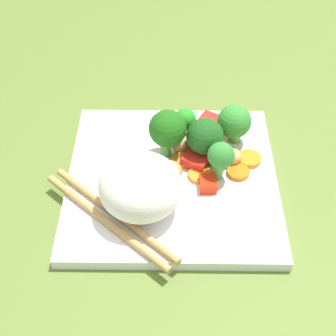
% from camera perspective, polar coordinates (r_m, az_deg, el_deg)
% --- Properties ---
extents(ground_plane, '(1.10, 1.10, 0.02)m').
position_cam_1_polar(ground_plane, '(0.67, 0.47, -2.32)').
color(ground_plane, olive).
extents(square_plate, '(0.27, 0.27, 0.01)m').
position_cam_1_polar(square_plate, '(0.66, 0.48, -1.32)').
color(square_plate, white).
rests_on(square_plate, ground_plane).
extents(rice_mound, '(0.12, 0.12, 0.07)m').
position_cam_1_polar(rice_mound, '(0.59, -3.13, -2.12)').
color(rice_mound, white).
rests_on(rice_mound, square_plate).
extents(broccoli_floret_0, '(0.05, 0.05, 0.06)m').
position_cam_1_polar(broccoli_floret_0, '(0.69, 7.51, 5.18)').
color(broccoli_floret_0, '#61A744').
rests_on(broccoli_floret_0, square_plate).
extents(broccoli_floret_1, '(0.03, 0.03, 0.06)m').
position_cam_1_polar(broccoli_floret_1, '(0.63, 5.99, 0.94)').
color(broccoli_floret_1, '#549643').
rests_on(broccoli_floret_1, square_plate).
extents(broccoli_floret_2, '(0.03, 0.03, 0.05)m').
position_cam_1_polar(broccoli_floret_2, '(0.69, 1.92, 5.42)').
color(broccoli_floret_2, '#5F983B').
rests_on(broccoli_floret_2, square_plate).
extents(broccoli_floret_3, '(0.05, 0.05, 0.06)m').
position_cam_1_polar(broccoli_floret_3, '(0.66, 4.21, 3.56)').
color(broccoli_floret_3, '#6E9F56').
rests_on(broccoli_floret_3, square_plate).
extents(broccoli_floret_4, '(0.05, 0.05, 0.07)m').
position_cam_1_polar(broccoli_floret_4, '(0.65, -0.05, 4.39)').
color(broccoli_floret_4, '#60B24E').
rests_on(broccoli_floret_4, square_plate).
extents(carrot_slice_0, '(0.03, 0.03, 0.01)m').
position_cam_1_polar(carrot_slice_0, '(0.70, 3.60, 3.18)').
color(carrot_slice_0, orange).
rests_on(carrot_slice_0, square_plate).
extents(carrot_slice_1, '(0.04, 0.04, 0.01)m').
position_cam_1_polar(carrot_slice_1, '(0.67, 1.51, 0.92)').
color(carrot_slice_1, orange).
rests_on(carrot_slice_1, square_plate).
extents(carrot_slice_2, '(0.04, 0.04, 0.01)m').
position_cam_1_polar(carrot_slice_2, '(0.68, 9.19, 1.03)').
color(carrot_slice_2, orange).
rests_on(carrot_slice_2, square_plate).
extents(carrot_slice_3, '(0.03, 0.03, 0.01)m').
position_cam_1_polar(carrot_slice_3, '(0.66, 7.96, -0.44)').
color(carrot_slice_3, orange).
rests_on(carrot_slice_3, square_plate).
extents(carrot_slice_4, '(0.04, 0.04, 0.01)m').
position_cam_1_polar(carrot_slice_4, '(0.65, 3.65, -0.87)').
color(carrot_slice_4, orange).
rests_on(carrot_slice_4, square_plate).
extents(pepper_chunk_0, '(0.03, 0.04, 0.02)m').
position_cam_1_polar(pepper_chunk_0, '(0.72, 4.81, 5.18)').
color(pepper_chunk_0, red).
rests_on(pepper_chunk_0, square_plate).
extents(pepper_chunk_1, '(0.04, 0.04, 0.02)m').
position_cam_1_polar(pepper_chunk_1, '(0.66, 3.21, 0.93)').
color(pepper_chunk_1, red).
rests_on(pepper_chunk_1, square_plate).
extents(pepper_chunk_2, '(0.03, 0.02, 0.01)m').
position_cam_1_polar(pepper_chunk_2, '(0.64, 4.53, -1.80)').
color(pepper_chunk_2, red).
rests_on(pepper_chunk_2, square_plate).
extents(chicken_piece_0, '(0.03, 0.03, 0.02)m').
position_cam_1_polar(chicken_piece_0, '(0.67, 7.20, 1.28)').
color(chicken_piece_0, tan).
rests_on(chicken_piece_0, square_plate).
extents(chicken_piece_1, '(0.04, 0.04, 0.02)m').
position_cam_1_polar(chicken_piece_1, '(0.64, 0.89, -0.36)').
color(chicken_piece_1, tan).
rests_on(chicken_piece_1, square_plate).
extents(chicken_piece_2, '(0.03, 0.03, 0.02)m').
position_cam_1_polar(chicken_piece_2, '(0.67, 5.48, 1.28)').
color(chicken_piece_2, tan).
rests_on(chicken_piece_2, square_plate).
extents(chicken_piece_3, '(0.03, 0.03, 0.02)m').
position_cam_1_polar(chicken_piece_3, '(0.68, 1.49, 2.78)').
color(chicken_piece_3, tan).
rests_on(chicken_piece_3, square_plate).
extents(chicken_piece_4, '(0.04, 0.04, 0.02)m').
position_cam_1_polar(chicken_piece_4, '(0.69, 5.24, 3.25)').
color(chicken_piece_4, tan).
rests_on(chicken_piece_4, square_plate).
extents(chopstick_pair, '(0.15, 0.17, 0.01)m').
position_cam_1_polar(chopstick_pair, '(0.60, -6.60, -5.53)').
color(chopstick_pair, tan).
rests_on(chopstick_pair, square_plate).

